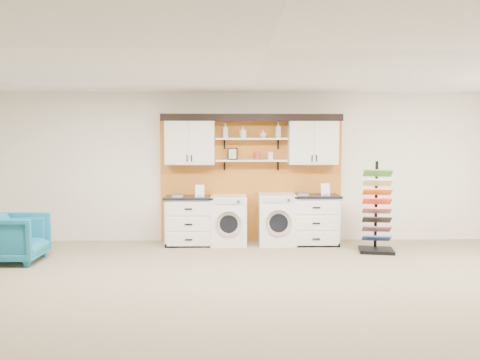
{
  "coord_description": "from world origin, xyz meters",
  "views": [
    {
      "loc": [
        -0.38,
        -4.83,
        1.83
      ],
      "look_at": [
        -0.24,
        2.3,
        1.29
      ],
      "focal_mm": 35.0,
      "sensor_mm": 36.0,
      "label": 1
    }
  ],
  "objects_px": {
    "washer": "(229,220)",
    "sample_rack": "(377,223)",
    "armchair": "(16,238)",
    "base_cabinet_right": "(313,219)",
    "base_cabinet_left": "(190,220)",
    "dryer": "(277,219)"
  },
  "relations": [
    {
      "from": "base_cabinet_right",
      "to": "dryer",
      "type": "bearing_deg",
      "value": -179.71
    },
    {
      "from": "washer",
      "to": "armchair",
      "type": "height_order",
      "value": "washer"
    },
    {
      "from": "base_cabinet_left",
      "to": "washer",
      "type": "distance_m",
      "value": 0.71
    },
    {
      "from": "base_cabinet_left",
      "to": "base_cabinet_right",
      "type": "xyz_separation_m",
      "value": [
        2.26,
        -0.0,
        0.01
      ]
    },
    {
      "from": "sample_rack",
      "to": "armchair",
      "type": "relative_size",
      "value": 1.87
    },
    {
      "from": "dryer",
      "to": "base_cabinet_left",
      "type": "bearing_deg",
      "value": 179.88
    },
    {
      "from": "washer",
      "to": "armchair",
      "type": "bearing_deg",
      "value": -159.64
    },
    {
      "from": "washer",
      "to": "sample_rack",
      "type": "relative_size",
      "value": 0.58
    },
    {
      "from": "base_cabinet_right",
      "to": "washer",
      "type": "distance_m",
      "value": 1.55
    },
    {
      "from": "base_cabinet_right",
      "to": "armchair",
      "type": "relative_size",
      "value": 1.12
    },
    {
      "from": "armchair",
      "to": "sample_rack",
      "type": "bearing_deg",
      "value": -84.42
    },
    {
      "from": "base_cabinet_left",
      "to": "dryer",
      "type": "distance_m",
      "value": 1.59
    },
    {
      "from": "base_cabinet_left",
      "to": "dryer",
      "type": "bearing_deg",
      "value": -0.12
    },
    {
      "from": "armchair",
      "to": "base_cabinet_right",
      "type": "bearing_deg",
      "value": -75.93
    },
    {
      "from": "base_cabinet_left",
      "to": "dryer",
      "type": "xyz_separation_m",
      "value": [
        1.59,
        -0.0,
        0.02
      ]
    },
    {
      "from": "washer",
      "to": "dryer",
      "type": "distance_m",
      "value": 0.88
    },
    {
      "from": "sample_rack",
      "to": "washer",
      "type": "bearing_deg",
      "value": 176.47
    },
    {
      "from": "base_cabinet_right",
      "to": "dryer",
      "type": "relative_size",
      "value": 1.0
    },
    {
      "from": "washer",
      "to": "armchair",
      "type": "distance_m",
      "value": 3.53
    },
    {
      "from": "base_cabinet_left",
      "to": "sample_rack",
      "type": "bearing_deg",
      "value": -11.33
    },
    {
      "from": "base_cabinet_left",
      "to": "dryer",
      "type": "height_order",
      "value": "dryer"
    },
    {
      "from": "sample_rack",
      "to": "base_cabinet_right",
      "type": "bearing_deg",
      "value": 157.03
    }
  ]
}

